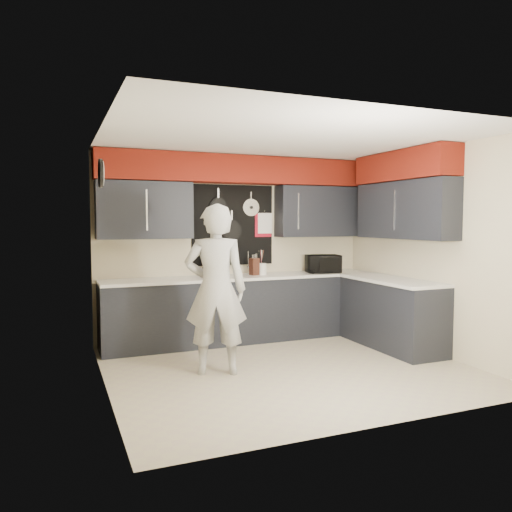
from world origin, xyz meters
name	(u,v)px	position (x,y,z in m)	size (l,w,h in m)	color
ground	(288,368)	(0.00, 0.00, 0.00)	(4.00, 4.00, 0.00)	#B5A68D
back_wall_assembly	(240,198)	(0.01, 1.60, 2.01)	(4.00, 0.36, 2.60)	beige
right_wall_assembly	(408,201)	(1.85, 0.26, 1.94)	(0.36, 3.50, 2.60)	beige
left_wall_assembly	(105,257)	(-1.99, 0.02, 1.33)	(0.05, 3.50, 2.60)	beige
base_cabinets	(284,310)	(0.49, 1.13, 0.46)	(3.95, 2.20, 0.92)	black
microwave	(323,264)	(1.23, 1.35, 1.05)	(0.48, 0.32, 0.26)	black
knife_block	(254,267)	(0.17, 1.46, 1.04)	(0.11, 0.11, 0.24)	#361711
utensil_crock	(262,269)	(0.30, 1.47, 1.00)	(0.13, 0.13, 0.16)	white
coffee_maker	(211,265)	(-0.45, 1.50, 1.08)	(0.19, 0.22, 0.31)	black
person	(216,290)	(-0.82, 0.13, 0.93)	(0.68, 0.45, 1.87)	beige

